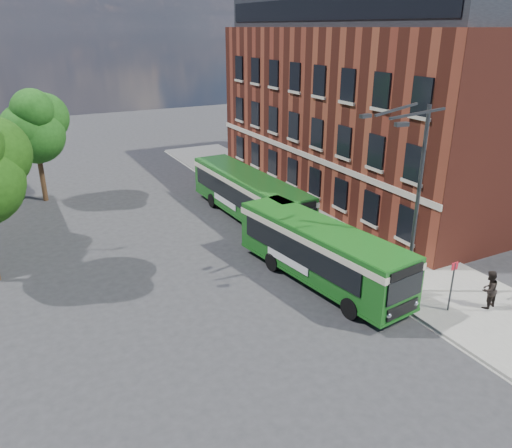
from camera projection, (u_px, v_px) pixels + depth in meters
ground at (293, 300)px, 23.56m from camera, size 120.00×120.00×0.00m
pavement at (320, 220)px, 33.13m from camera, size 6.00×48.00×0.15m
kerb_line at (280, 229)px, 31.85m from camera, size 0.12×48.00×0.01m
brick_office at (373, 100)px, 36.88m from camera, size 12.10×26.00×14.20m
street_lamp at (412, 201)px, 22.21m from camera, size 2.96×2.38×9.00m
bus_stop_sign at (452, 283)px, 21.93m from camera, size 0.35×0.08×2.52m
bus_front at (321, 249)px, 24.58m from camera, size 3.92×10.68×3.02m
bus_rear at (249, 192)px, 32.91m from camera, size 3.00×12.41×3.02m
pedestrian_a at (415, 280)px, 23.43m from camera, size 0.69×0.64×1.59m
pedestrian_b at (489, 289)px, 22.36m from camera, size 0.94×0.77×1.81m
tree_right at (35, 126)px, 35.03m from camera, size 4.85×4.61×8.19m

